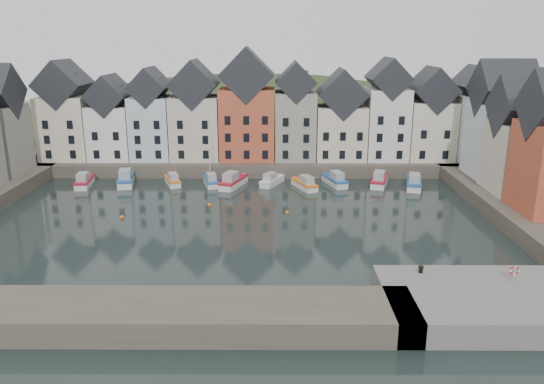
{
  "coord_description": "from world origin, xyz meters",
  "views": [
    {
      "loc": [
        4.41,
        -57.45,
        20.95
      ],
      "look_at": [
        4.13,
        6.0,
        2.5
      ],
      "focal_mm": 35.0,
      "sensor_mm": 36.0,
      "label": 1
    }
  ],
  "objects_px": {
    "mooring_bollard": "(421,269)",
    "life_ring_post": "(514,271)",
    "boat_a": "(84,181)",
    "boat_d": "(211,181)"
  },
  "relations": [
    {
      "from": "boat_a",
      "to": "boat_d",
      "type": "height_order",
      "value": "boat_d"
    },
    {
      "from": "life_ring_post",
      "to": "boat_d",
      "type": "bearing_deg",
      "value": 128.49
    },
    {
      "from": "boat_a",
      "to": "mooring_bollard",
      "type": "height_order",
      "value": "mooring_bollard"
    },
    {
      "from": "boat_a",
      "to": "mooring_bollard",
      "type": "bearing_deg",
      "value": -47.59
    },
    {
      "from": "mooring_bollard",
      "to": "life_ring_post",
      "type": "height_order",
      "value": "life_ring_post"
    },
    {
      "from": "boat_a",
      "to": "life_ring_post",
      "type": "relative_size",
      "value": 4.86
    },
    {
      "from": "boat_d",
      "to": "mooring_bollard",
      "type": "height_order",
      "value": "boat_d"
    },
    {
      "from": "mooring_bollard",
      "to": "boat_d",
      "type": "bearing_deg",
      "value": 122.01
    },
    {
      "from": "boat_d",
      "to": "mooring_bollard",
      "type": "xyz_separation_m",
      "value": [
        21.72,
        -34.75,
        1.63
      ]
    },
    {
      "from": "boat_d",
      "to": "life_ring_post",
      "type": "xyz_separation_m",
      "value": [
        28.83,
        -36.26,
        2.18
      ]
    }
  ]
}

